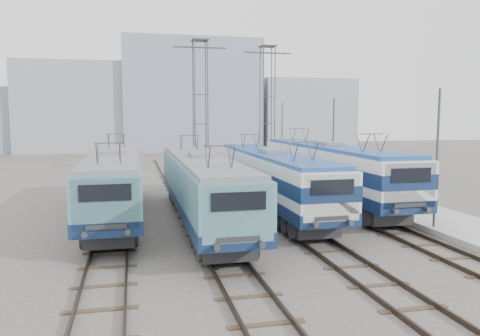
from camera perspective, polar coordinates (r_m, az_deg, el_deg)
name	(u,v)px	position (r m, az deg, el deg)	size (l,w,h in m)	color
ground	(278,256)	(19.49, 4.72, -10.63)	(160.00, 160.00, 0.00)	#514C47
platform	(396,205)	(30.77, 18.47, -4.34)	(4.00, 70.00, 0.30)	#9E9E99
locomotive_far_left	(114,179)	(26.88, -15.09, -1.32)	(2.79, 17.63, 3.32)	#112246
locomotive_center_left	(202,184)	(24.29, -4.66, -1.93)	(2.78, 17.57, 3.31)	#112246
locomotive_center_right	(272,175)	(27.55, 3.92, -0.88)	(2.75, 17.39, 3.27)	#112246
locomotive_far_right	(329,167)	(30.97, 10.83, 0.11)	(2.95, 18.67, 3.51)	#112246
catenary_tower_west	(200,105)	(40.17, -4.85, 7.69)	(4.50, 1.20, 12.00)	#3F4247
catenary_tower_east	(267,106)	(43.51, 3.35, 7.60)	(4.50, 1.20, 12.00)	#3F4247
mast_front	(437,162)	(24.48, 22.85, 0.73)	(0.12, 0.12, 7.00)	#3F4247
mast_mid	(333,146)	(34.89, 11.27, 2.64)	(0.12, 0.12, 7.00)	#3F4247
mast_rear	(282,138)	(46.08, 5.14, 3.61)	(0.12, 0.12, 7.00)	#3F4247
building_west	(79,108)	(80.19, -19.05, 6.95)	(18.00, 12.00, 14.00)	#8E959F
building_center	(190,96)	(80.41, -6.10, 8.68)	(22.00, 14.00, 18.00)	gray
building_east	(301,114)	(85.10, 7.51, 6.51)	(16.00, 12.00, 12.00)	#8E959F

